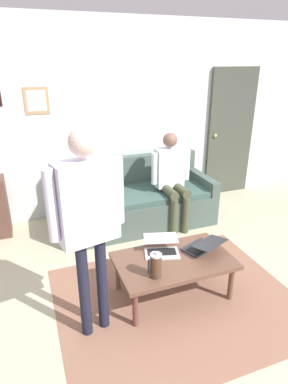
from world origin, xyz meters
TOP-DOWN VIEW (x-y plane):
  - ground_plane at (0.00, 0.00)m, footprint 7.68×7.68m
  - area_rug at (-0.02, 0.11)m, footprint 2.25×1.82m
  - back_wall at (0.00, -2.20)m, footprint 7.04×0.11m
  - interior_door at (-2.04, -2.11)m, footprint 0.82×0.09m
  - couch at (-0.20, -1.56)m, footprint 2.06×0.88m
  - coffee_table at (-0.02, 0.01)m, footprint 1.10×0.67m
  - laptop_left at (0.04, -0.15)m, footprint 0.41×0.40m
  - laptop_center at (-0.36, -0.03)m, footprint 0.43×0.43m
  - french_press at (0.24, 0.19)m, footprint 0.12×0.10m
  - person_standing at (0.79, 0.19)m, footprint 0.61×0.28m
  - person_seated at (-0.62, -1.34)m, footprint 0.55×0.51m

SIDE VIEW (x-z plane):
  - ground_plane at x=0.00m, z-range 0.00..0.00m
  - area_rug at x=-0.02m, z-range 0.00..0.01m
  - couch at x=-0.20m, z-range -0.13..0.75m
  - coffee_table at x=-0.02m, z-range 0.16..0.57m
  - laptop_center at x=-0.36m, z-range 0.38..0.52m
  - laptop_left at x=0.04m, z-range 0.39..0.51m
  - french_press at x=0.24m, z-range 0.39..0.65m
  - person_seated at x=-0.62m, z-range 0.09..1.37m
  - interior_door at x=-2.04m, z-range 0.00..2.05m
  - person_standing at x=0.79m, z-range 0.25..1.99m
  - back_wall at x=0.00m, z-range 0.00..2.70m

